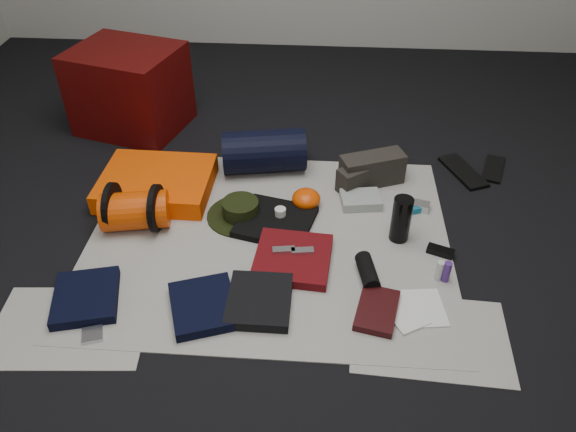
# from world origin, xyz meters

# --- Properties ---
(floor) EXTENTS (4.50, 4.50, 0.02)m
(floor) POSITION_xyz_m (0.00, 0.00, -0.01)
(floor) COLOR black
(floor) RESTS_ON ground
(newspaper_mat) EXTENTS (1.60, 1.30, 0.01)m
(newspaper_mat) POSITION_xyz_m (0.00, 0.00, 0.00)
(newspaper_mat) COLOR #B8B6AA
(newspaper_mat) RESTS_ON floor
(newspaper_sheet_front_left) EXTENTS (0.61, 0.44, 0.00)m
(newspaper_sheet_front_left) POSITION_xyz_m (-0.70, -0.55, 0.00)
(newspaper_sheet_front_left) COLOR #B8B6AA
(newspaper_sheet_front_left) RESTS_ON floor
(newspaper_sheet_front_right) EXTENTS (0.60, 0.43, 0.00)m
(newspaper_sheet_front_right) POSITION_xyz_m (0.65, -0.50, 0.00)
(newspaper_sheet_front_right) COLOR #B8B6AA
(newspaper_sheet_front_right) RESTS_ON floor
(red_cabinet) EXTENTS (0.66, 0.60, 0.46)m
(red_cabinet) POSITION_xyz_m (-0.88, 0.96, 0.23)
(red_cabinet) COLOR #440605
(red_cabinet) RESTS_ON floor
(sleeping_pad) EXTENTS (0.54, 0.44, 0.10)m
(sleeping_pad) POSITION_xyz_m (-0.58, 0.32, 0.05)
(sleeping_pad) COLOR #F24A02
(sleeping_pad) RESTS_ON newspaper_mat
(stuff_sack) EXTENTS (0.32, 0.23, 0.17)m
(stuff_sack) POSITION_xyz_m (-0.61, 0.05, 0.09)
(stuff_sack) COLOR #CD3A03
(stuff_sack) RESTS_ON newspaper_mat
(sack_strap_left) EXTENTS (0.02, 0.22, 0.22)m
(sack_strap_left) POSITION_xyz_m (-0.71, 0.05, 0.11)
(sack_strap_left) COLOR black
(sack_strap_left) RESTS_ON newspaper_mat
(sack_strap_right) EXTENTS (0.02, 0.22, 0.22)m
(sack_strap_right) POSITION_xyz_m (-0.51, 0.05, 0.11)
(sack_strap_right) COLOR black
(sack_strap_right) RESTS_ON newspaper_mat
(navy_duffel) EXTENTS (0.45, 0.29, 0.22)m
(navy_duffel) POSITION_xyz_m (-0.08, 0.55, 0.12)
(navy_duffel) COLOR black
(navy_duffel) RESTS_ON newspaper_mat
(boonie_brim) EXTENTS (0.40, 0.40, 0.01)m
(boonie_brim) POSITION_xyz_m (-0.15, 0.15, 0.01)
(boonie_brim) COLOR black
(boonie_brim) RESTS_ON newspaper_mat
(boonie_crown) EXTENTS (0.17, 0.17, 0.07)m
(boonie_crown) POSITION_xyz_m (-0.15, 0.15, 0.05)
(boonie_crown) COLOR black
(boonie_crown) RESTS_ON boonie_brim
(hiking_boot_left) EXTENTS (0.25, 0.22, 0.12)m
(hiking_boot_left) POSITION_xyz_m (0.42, 0.43, 0.07)
(hiking_boot_left) COLOR #2B2722
(hiking_boot_left) RESTS_ON newspaper_mat
(hiking_boot_right) EXTENTS (0.34, 0.23, 0.16)m
(hiking_boot_right) POSITION_xyz_m (0.47, 0.47, 0.09)
(hiking_boot_right) COLOR #2B2722
(hiking_boot_right) RESTS_ON newspaper_mat
(flip_flop_left) EXTENTS (0.23, 0.33, 0.02)m
(flip_flop_left) POSITION_xyz_m (0.96, 0.60, 0.01)
(flip_flop_left) COLOR black
(flip_flop_left) RESTS_ON floor
(flip_flop_right) EXTENTS (0.17, 0.27, 0.01)m
(flip_flop_right) POSITION_xyz_m (1.12, 0.64, 0.01)
(flip_flop_right) COLOR black
(flip_flop_right) RESTS_ON floor
(trousers_navy_a) EXTENTS (0.30, 0.33, 0.04)m
(trousers_navy_a) POSITION_xyz_m (-0.68, -0.42, 0.03)
(trousers_navy_a) COLOR black
(trousers_navy_a) RESTS_ON newspaper_mat
(trousers_navy_b) EXTENTS (0.32, 0.34, 0.04)m
(trousers_navy_b) POSITION_xyz_m (-0.21, -0.43, 0.03)
(trousers_navy_b) COLOR black
(trousers_navy_b) RESTS_ON newspaper_mat
(trousers_charcoal) EXTENTS (0.25, 0.28, 0.04)m
(trousers_charcoal) POSITION_xyz_m (0.00, -0.39, 0.03)
(trousers_charcoal) COLOR black
(trousers_charcoal) RESTS_ON newspaper_mat
(black_tshirt) EXTENTS (0.39, 0.38, 0.03)m
(black_tshirt) POSITION_xyz_m (0.02, 0.10, 0.02)
(black_tshirt) COLOR black
(black_tshirt) RESTS_ON newspaper_mat
(red_shirt) EXTENTS (0.34, 0.34, 0.04)m
(red_shirt) POSITION_xyz_m (0.12, -0.14, 0.03)
(red_shirt) COLOR #56090D
(red_shirt) RESTS_ON newspaper_mat
(orange_stuff_sack) EXTENTS (0.15, 0.15, 0.09)m
(orange_stuff_sack) POSITION_xyz_m (0.16, 0.25, 0.05)
(orange_stuff_sack) COLOR #CD3A03
(orange_stuff_sack) RESTS_ON newspaper_mat
(first_aid_pouch) EXTENTS (0.20, 0.17, 0.05)m
(first_aid_pouch) POSITION_xyz_m (0.42, 0.29, 0.03)
(first_aid_pouch) COLOR gray
(first_aid_pouch) RESTS_ON newspaper_mat
(water_bottle) EXTENTS (0.09, 0.09, 0.22)m
(water_bottle) POSITION_xyz_m (0.58, 0.05, 0.11)
(water_bottle) COLOR black
(water_bottle) RESTS_ON newspaper_mat
(speaker) EXTENTS (0.10, 0.19, 0.07)m
(speaker) POSITION_xyz_m (0.43, -0.21, 0.04)
(speaker) COLOR black
(speaker) RESTS_ON newspaper_mat
(compact_camera) EXTENTS (0.11, 0.08, 0.04)m
(compact_camera) POSITION_xyz_m (0.69, 0.26, 0.02)
(compact_camera) COLOR silver
(compact_camera) RESTS_ON newspaper_mat
(cyan_case) EXTENTS (0.11, 0.09, 0.03)m
(cyan_case) POSITION_xyz_m (0.65, 0.25, 0.02)
(cyan_case) COLOR #0D6385
(cyan_case) RESTS_ON newspaper_mat
(toiletry_purple) EXTENTS (0.04, 0.04, 0.10)m
(toiletry_purple) POSITION_xyz_m (0.75, -0.21, 0.05)
(toiletry_purple) COLOR #432270
(toiletry_purple) RESTS_ON newspaper_mat
(toiletry_clear) EXTENTS (0.03, 0.03, 0.09)m
(toiletry_clear) POSITION_xyz_m (0.72, -0.20, 0.05)
(toiletry_clear) COLOR #B3B8B3
(toiletry_clear) RESTS_ON newspaper_mat
(paperback_book) EXTENTS (0.19, 0.25, 0.03)m
(paperback_book) POSITION_xyz_m (0.46, -0.41, 0.02)
(paperback_book) COLOR black
(paperback_book) RESTS_ON newspaper_mat
(map_booklet) EXTENTS (0.21, 0.23, 0.01)m
(map_booklet) POSITION_xyz_m (0.56, -0.40, 0.01)
(map_booklet) COLOR silver
(map_booklet) RESTS_ON newspaper_mat
(map_printout) EXTENTS (0.17, 0.21, 0.01)m
(map_printout) POSITION_xyz_m (0.64, -0.37, 0.01)
(map_printout) COLOR silver
(map_printout) RESTS_ON newspaper_mat
(sunglasses) EXTENTS (0.12, 0.08, 0.03)m
(sunglasses) POSITION_xyz_m (0.75, -0.04, 0.02)
(sunglasses) COLOR black
(sunglasses) RESTS_ON newspaper_mat
(key_cluster) EXTENTS (0.10, 0.10, 0.01)m
(key_cluster) POSITION_xyz_m (-0.60, -0.59, 0.01)
(key_cluster) COLOR silver
(key_cluster) RESTS_ON newspaper_mat
(tape_roll) EXTENTS (0.05, 0.05, 0.04)m
(tape_roll) POSITION_xyz_m (0.04, 0.13, 0.06)
(tape_roll) COLOR beige
(tape_roll) RESTS_ON black_tshirt
(energy_bar_a) EXTENTS (0.10, 0.05, 0.01)m
(energy_bar_a) POSITION_xyz_m (0.08, -0.12, 0.05)
(energy_bar_a) COLOR silver
(energy_bar_a) RESTS_ON red_shirt
(energy_bar_b) EXTENTS (0.10, 0.05, 0.01)m
(energy_bar_b) POSITION_xyz_m (0.16, -0.12, 0.05)
(energy_bar_b) COLOR silver
(energy_bar_b) RESTS_ON red_shirt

